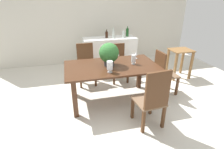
# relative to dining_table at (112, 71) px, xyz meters

# --- Properties ---
(ground_plane) EXTENTS (7.04, 7.04, 0.00)m
(ground_plane) POSITION_rel_dining_table_xyz_m (0.00, -0.09, -0.65)
(ground_plane) COLOR silver
(back_wall) EXTENTS (6.40, 0.10, 2.60)m
(back_wall) POSITION_rel_dining_table_xyz_m (0.00, 2.51, 0.65)
(back_wall) COLOR beige
(back_wall) RESTS_ON ground
(dining_table) EXTENTS (1.77, 1.03, 0.76)m
(dining_table) POSITION_rel_dining_table_xyz_m (0.00, 0.00, 0.00)
(dining_table) COLOR #422616
(dining_table) RESTS_ON ground
(chair_far_left) EXTENTS (0.43, 0.41, 0.97)m
(chair_far_left) POSITION_rel_dining_table_xyz_m (-0.40, 0.95, -0.12)
(chair_far_left) COLOR #4C2D19
(chair_far_left) RESTS_ON ground
(chair_foot_end) EXTENTS (0.46, 0.42, 0.96)m
(chair_foot_end) POSITION_rel_dining_table_xyz_m (1.12, -0.00, -0.13)
(chair_foot_end) COLOR #4C2D19
(chair_foot_end) RESTS_ON ground
(chair_near_right) EXTENTS (0.47, 0.50, 1.03)m
(chair_near_right) POSITION_rel_dining_table_xyz_m (0.41, -0.96, -0.09)
(chair_near_right) COLOR #4C2D19
(chair_near_right) RESTS_ON ground
(chair_far_right) EXTENTS (0.43, 0.45, 0.91)m
(chair_far_right) POSITION_rel_dining_table_xyz_m (0.40, 0.95, -0.14)
(chair_far_right) COLOR #4C2D19
(chair_far_right) RESTS_ON ground
(flower_centerpiece) EXTENTS (0.38, 0.38, 0.44)m
(flower_centerpiece) POSITION_rel_dining_table_xyz_m (-0.04, 0.03, 0.35)
(flower_centerpiece) COLOR #333338
(flower_centerpiece) RESTS_ON dining_table
(crystal_vase_left) EXTENTS (0.09, 0.09, 0.19)m
(crystal_vase_left) POSITION_rel_dining_table_xyz_m (0.43, -0.02, 0.23)
(crystal_vase_left) COLOR silver
(crystal_vase_left) RESTS_ON dining_table
(crystal_vase_center_near) EXTENTS (0.11, 0.11, 0.20)m
(crystal_vase_center_near) POSITION_rel_dining_table_xyz_m (-0.11, -0.31, 0.24)
(crystal_vase_center_near) COLOR silver
(crystal_vase_center_near) RESTS_ON dining_table
(wine_glass) EXTENTS (0.07, 0.07, 0.15)m
(wine_glass) POSITION_rel_dining_table_xyz_m (0.60, 0.28, 0.23)
(wine_glass) COLOR silver
(wine_glass) RESTS_ON dining_table
(kitchen_counter) EXTENTS (1.45, 0.55, 0.94)m
(kitchen_counter) POSITION_rel_dining_table_xyz_m (0.35, 1.63, -0.18)
(kitchen_counter) COLOR white
(kitchen_counter) RESTS_ON ground
(wine_bottle_tall) EXTENTS (0.08, 0.08, 0.22)m
(wine_bottle_tall) POSITION_rel_dining_table_xyz_m (0.27, 1.64, 0.38)
(wine_bottle_tall) COLOR black
(wine_bottle_tall) RESTS_ON kitchen_counter
(wine_bottle_dark) EXTENTS (0.08, 0.08, 0.28)m
(wine_bottle_dark) POSITION_rel_dining_table_xyz_m (0.88, 1.68, 0.41)
(wine_bottle_dark) COLOR #194C1E
(wine_bottle_dark) RESTS_ON kitchen_counter
(wine_bottle_amber) EXTENTS (0.07, 0.07, 0.23)m
(wine_bottle_amber) POSITION_rel_dining_table_xyz_m (0.71, 1.52, 0.39)
(wine_bottle_amber) COLOR #B2BFB7
(wine_bottle_amber) RESTS_ON kitchen_counter
(wine_bottle_green) EXTENTS (0.06, 0.06, 0.29)m
(wine_bottle_green) POSITION_rel_dining_table_xyz_m (0.43, 1.52, 0.41)
(wine_bottle_green) COLOR #B2BFB7
(wine_bottle_green) RESTS_ON kitchen_counter
(side_table) EXTENTS (0.53, 0.46, 0.75)m
(side_table) POSITION_rel_dining_table_xyz_m (1.99, 0.69, -0.11)
(side_table) COLOR brown
(side_table) RESTS_ON ground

